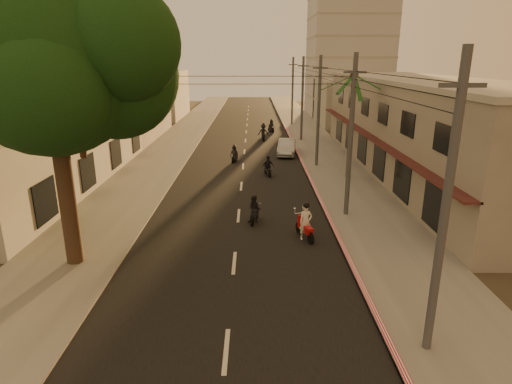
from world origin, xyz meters
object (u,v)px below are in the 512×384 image
scooter_red (305,223)px  scooter_far_b (263,133)px  broadleaf_tree (60,64)px  scooter_mid_a (254,210)px  scooter_far_c (271,126)px  palm_tree (354,82)px  scooter_mid_b (268,167)px  scooter_far_a (234,154)px  parked_car (287,147)px

scooter_red → scooter_far_b: size_ratio=0.98×
broadleaf_tree → scooter_mid_a: (7.53, 4.75, -7.73)m
scooter_far_b → scooter_far_c: 5.79m
palm_tree → scooter_far_b: bearing=110.6°
palm_tree → scooter_mid_b: palm_tree is taller
scooter_far_a → scooter_far_b: (2.78, 10.53, 0.18)m
parked_car → scooter_far_c: (-0.91, 13.13, 0.01)m
palm_tree → scooter_red: 13.76m
scooter_red → scooter_far_b: 27.43m
scooter_red → parked_car: (0.58, 19.94, -0.13)m
scooter_mid_a → parked_car: (3.11, 17.69, -0.01)m
broadleaf_tree → scooter_red: bearing=13.9°
broadleaf_tree → scooter_far_a: broadleaf_tree is taller
broadleaf_tree → scooter_red: (10.06, 2.49, -7.60)m
scooter_far_a → scooter_far_c: 16.67m
scooter_red → scooter_mid_b: size_ratio=1.19×
scooter_mid_a → scooter_far_c: bearing=98.2°
palm_tree → scooter_far_c: size_ratio=5.01×
broadleaf_tree → scooter_mid_b: (8.60, 14.67, -7.73)m
broadleaf_tree → scooter_far_a: (5.82, 19.36, -7.76)m
scooter_red → scooter_mid_b: 12.27m
parked_car → scooter_red: bearing=-84.3°
scooter_mid_a → scooter_mid_b: (1.07, 9.93, 0.00)m
broadleaf_tree → parked_car: 26.00m
scooter_mid_b → scooter_mid_a: bearing=-110.2°
scooter_far_a → scooter_mid_b: bearing=-46.0°
parked_car → scooter_far_c: scooter_far_c is taller
broadleaf_tree → scooter_far_b: bearing=73.9°
scooter_far_a → parked_car: 5.71m
scooter_red → scooter_far_c: scooter_red is taller
scooter_red → scooter_far_b: (-1.46, 27.39, 0.02)m
scooter_far_c → scooter_far_a: bearing=-126.4°
broadleaf_tree → scooter_far_b: 32.01m
scooter_red → scooter_far_a: 17.39m
scooter_far_b → scooter_red: bearing=-89.7°
scooter_mid_b → scooter_far_c: size_ratio=1.01×
scooter_far_c → scooter_far_b: bearing=-124.1°
scooter_far_a → broadleaf_tree: bearing=-93.4°
scooter_far_b → scooter_mid_b: bearing=-92.7°
parked_car → scooter_far_c: 13.16m
parked_car → scooter_mid_a: bearing=-92.7°
broadleaf_tree → palm_tree: 20.18m
scooter_mid_b → scooter_far_b: 15.21m
scooter_mid_a → scooter_far_b: 25.16m
broadleaf_tree → scooter_far_a: bearing=73.3°
scooter_mid_a → scooter_far_a: scooter_mid_a is taller
scooter_red → scooter_mid_a: size_ratio=1.19×
scooter_mid_a → scooter_far_b: bearing=99.9°
scooter_red → scooter_mid_a: scooter_red is taller
scooter_mid_b → scooter_far_b: bearing=75.9°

